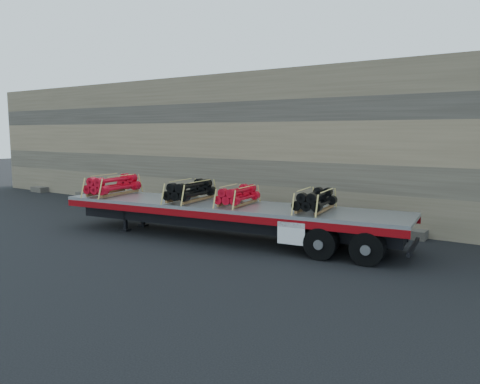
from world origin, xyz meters
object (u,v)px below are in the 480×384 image
Objects in this scene: trailer at (226,221)px; bundle_rear at (315,201)px; bundle_midfront at (190,191)px; bundle_midrear at (238,196)px; bundle_front at (113,185)px.

bundle_rear is (3.56, 0.47, 1.05)m from trailer.
trailer is 1.94m from bundle_midfront.
bundle_midrear is (0.53, 0.07, 1.04)m from trailer.
bundle_midrear is (2.12, 0.28, -0.05)m from bundle_midfront.
bundle_midrear is at bearing 0.00° from bundle_front.
bundle_midfront reaches higher than bundle_midrear.
bundle_front is at bearing -180.00° from bundle_midrear.
bundle_rear is at bearing 0.00° from bundle_midrear.
bundle_rear is (3.02, 0.40, 0.01)m from bundle_midrear.
bundle_midrear is 0.96× the size of bundle_rear.
bundle_front is 1.16× the size of bundle_rear.
bundle_front is at bearing -180.00° from bundle_midfront.
bundle_front is 6.17m from bundle_midrear.
trailer is at bearing -0.00° from bundle_midfront.
bundle_midfront is 1.14× the size of bundle_midrear.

